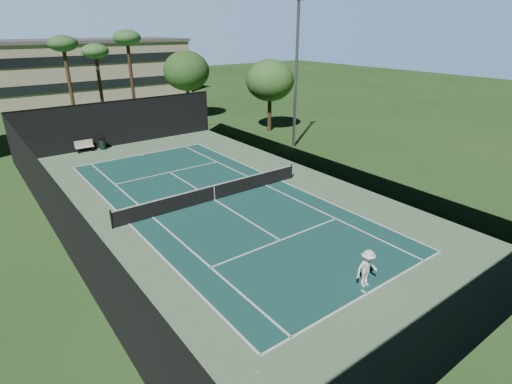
# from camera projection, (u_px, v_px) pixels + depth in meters

# --- Properties ---
(ground) EXTENTS (160.00, 160.00, 0.00)m
(ground) POSITION_uv_depth(u_px,v_px,m) (215.00, 200.00, 25.02)
(ground) COLOR #264D1D
(ground) RESTS_ON ground
(apron_slab) EXTENTS (18.00, 32.00, 0.01)m
(apron_slab) POSITION_uv_depth(u_px,v_px,m) (215.00, 200.00, 25.02)
(apron_slab) COLOR #5D825B
(apron_slab) RESTS_ON ground
(court_surface) EXTENTS (10.97, 23.77, 0.01)m
(court_surface) POSITION_uv_depth(u_px,v_px,m) (215.00, 200.00, 25.02)
(court_surface) COLOR #164944
(court_surface) RESTS_ON ground
(court_lines) EXTENTS (11.07, 23.87, 0.01)m
(court_lines) POSITION_uv_depth(u_px,v_px,m) (215.00, 200.00, 25.01)
(court_lines) COLOR white
(court_lines) RESTS_ON ground
(tennis_net) EXTENTS (12.90, 0.10, 1.10)m
(tennis_net) POSITION_uv_depth(u_px,v_px,m) (214.00, 192.00, 24.81)
(tennis_net) COLOR black
(tennis_net) RESTS_ON ground
(fence) EXTENTS (18.04, 32.05, 4.03)m
(fence) POSITION_uv_depth(u_px,v_px,m) (213.00, 170.00, 24.30)
(fence) COLOR black
(fence) RESTS_ON ground
(player) EXTENTS (1.17, 0.78, 1.69)m
(player) POSITION_uv_depth(u_px,v_px,m) (367.00, 268.00, 16.48)
(player) COLOR white
(player) RESTS_ON ground
(tennis_ball_a) EXTENTS (0.07, 0.07, 0.07)m
(tennis_ball_a) POSITION_uv_depth(u_px,v_px,m) (258.00, 371.00, 12.56)
(tennis_ball_a) COLOR gold
(tennis_ball_a) RESTS_ON ground
(tennis_ball_b) EXTENTS (0.06, 0.06, 0.06)m
(tennis_ball_b) POSITION_uv_depth(u_px,v_px,m) (211.00, 194.00, 25.80)
(tennis_ball_b) COLOR #E5F537
(tennis_ball_b) RESTS_ON ground
(tennis_ball_c) EXTENTS (0.06, 0.06, 0.06)m
(tennis_ball_c) POSITION_uv_depth(u_px,v_px,m) (211.00, 170.00, 30.11)
(tennis_ball_c) COLOR #BCD831
(tennis_ball_c) RESTS_ON ground
(tennis_ball_d) EXTENTS (0.08, 0.08, 0.08)m
(tennis_ball_d) POSITION_uv_depth(u_px,v_px,m) (116.00, 191.00, 26.33)
(tennis_ball_d) COLOR #E8F437
(tennis_ball_d) RESTS_ON ground
(park_bench) EXTENTS (1.50, 0.45, 1.02)m
(park_bench) POSITION_uv_depth(u_px,v_px,m) (84.00, 146.00, 34.40)
(park_bench) COLOR beige
(park_bench) RESTS_ON ground
(trash_bin) EXTENTS (0.56, 0.56, 0.95)m
(trash_bin) POSITION_uv_depth(u_px,v_px,m) (102.00, 144.00, 35.12)
(trash_bin) COLOR black
(trash_bin) RESTS_ON ground
(palm_a) EXTENTS (2.80, 2.80, 9.32)m
(palm_a) POSITION_uv_depth(u_px,v_px,m) (63.00, 47.00, 38.47)
(palm_a) COLOR #4A3320
(palm_a) RESTS_ON ground
(palm_b) EXTENTS (2.80, 2.80, 8.42)m
(palm_b) POSITION_uv_depth(u_px,v_px,m) (95.00, 54.00, 42.21)
(palm_b) COLOR #452B1D
(palm_b) RESTS_ON ground
(palm_c) EXTENTS (2.80, 2.80, 9.77)m
(palm_c) POSITION_uv_depth(u_px,v_px,m) (127.00, 42.00, 40.90)
(palm_c) COLOR #43291C
(palm_c) RESTS_ON ground
(decid_tree_a) EXTENTS (5.12, 5.12, 7.62)m
(decid_tree_a) POSITION_uv_depth(u_px,v_px,m) (186.00, 71.00, 44.71)
(decid_tree_a) COLOR #4F3222
(decid_tree_a) RESTS_ON ground
(decid_tree_b) EXTENTS (4.80, 4.80, 7.14)m
(decid_tree_b) POSITION_uv_depth(u_px,v_px,m) (270.00, 81.00, 39.68)
(decid_tree_b) COLOR #46311E
(decid_tree_b) RESTS_ON ground
(campus_building) EXTENTS (40.50, 12.50, 8.30)m
(campus_building) POSITION_uv_depth(u_px,v_px,m) (46.00, 70.00, 57.34)
(campus_building) COLOR #C1B096
(campus_building) RESTS_ON ground
(light_pole) EXTENTS (0.90, 0.25, 12.22)m
(light_pole) POSITION_uv_depth(u_px,v_px,m) (296.00, 73.00, 33.61)
(light_pole) COLOR gray
(light_pole) RESTS_ON ground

